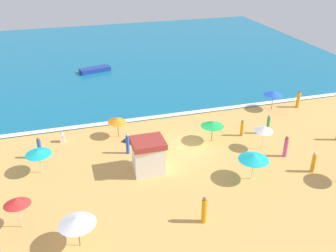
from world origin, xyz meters
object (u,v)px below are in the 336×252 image
(beachgoer_7, at_px, (314,163))
(beach_umbrella_8, at_px, (17,202))
(beachgoer_5, at_px, (40,148))
(beachgoer_6, at_px, (268,125))
(beach_umbrella_6, at_px, (212,124))
(beachgoer_2, at_px, (128,144))
(beach_umbrella_0, at_px, (38,152))
(beach_umbrella_2, at_px, (254,157))
(lifeguard_cabana, at_px, (148,155))
(beachgoer_4, at_px, (204,210))
(beachgoer_3, at_px, (298,99))
(small_boat_0, at_px, (95,70))
(beach_umbrella_1, at_px, (274,93))
(beachgoer_1, at_px, (286,147))
(beach_umbrella_7, at_px, (264,129))
(beach_umbrella_4, at_px, (77,221))
(beachgoer_8, at_px, (62,138))
(beachgoer_9, at_px, (242,128))
(beach_umbrella_3, at_px, (117,120))

(beachgoer_7, bearing_deg, beach_umbrella_8, -179.52)
(beachgoer_5, xyz_separation_m, beachgoer_6, (19.66, -1.40, -0.00))
(beach_umbrella_6, xyz_separation_m, beachgoer_5, (-14.29, 1.26, -0.75))
(beach_umbrella_8, height_order, beachgoer_2, beach_umbrella_8)
(beach_umbrella_0, relative_size, beach_umbrella_8, 1.14)
(beach_umbrella_0, distance_m, beach_umbrella_2, 15.80)
(lifeguard_cabana, height_order, beachgoer_4, lifeguard_cabana)
(beach_umbrella_6, distance_m, beachgoer_3, 12.09)
(beachgoer_3, distance_m, small_boat_0, 25.57)
(lifeguard_cabana, bearing_deg, beachgoer_7, -17.04)
(beachgoer_5, distance_m, small_boat_0, 21.10)
(small_boat_0, bearing_deg, beach_umbrella_2, -73.15)
(beach_umbrella_0, distance_m, beach_umbrella_6, 14.27)
(beach_umbrella_1, height_order, beachgoer_1, beach_umbrella_1)
(beach_umbrella_0, bearing_deg, beachgoer_2, 7.76)
(lifeguard_cabana, bearing_deg, beach_umbrella_7, 2.97)
(beach_umbrella_4, distance_m, beach_umbrella_6, 15.27)
(beach_umbrella_1, distance_m, beach_umbrella_8, 26.34)
(beach_umbrella_2, bearing_deg, beach_umbrella_4, -165.75)
(beach_umbrella_2, distance_m, beachgoer_8, 16.40)
(beach_umbrella_4, relative_size, beach_umbrella_6, 1.43)
(beachgoer_2, bearing_deg, beach_umbrella_4, -116.39)
(beachgoer_6, height_order, small_boat_0, beachgoer_6)
(beach_umbrella_7, xyz_separation_m, beachgoer_4, (-7.97, -7.07, -0.98))
(lifeguard_cabana, distance_m, beachgoer_4, 6.85)
(lifeguard_cabana, bearing_deg, beachgoer_5, 151.89)
(beachgoer_5, xyz_separation_m, beachgoer_8, (1.77, 2.26, -0.50))
(beach_umbrella_1, height_order, beachgoer_8, beach_umbrella_1)
(beachgoer_2, bearing_deg, small_boat_0, 90.61)
(beach_umbrella_1, distance_m, beach_umbrella_6, 9.57)
(beachgoer_2, distance_m, beachgoer_6, 12.79)
(beachgoer_2, xyz_separation_m, beachgoer_7, (12.93, -6.63, -0.09))
(beach_umbrella_1, distance_m, beachgoer_4, 19.02)
(beachgoer_5, bearing_deg, beach_umbrella_7, -11.75)
(beach_umbrella_6, height_order, beachgoer_9, beach_umbrella_6)
(lifeguard_cabana, height_order, beach_umbrella_0, lifeguard_cabana)
(beachgoer_4, bearing_deg, beachgoer_7, 16.28)
(beach_umbrella_1, bearing_deg, small_boat_0, 133.71)
(beach_umbrella_2, height_order, beach_umbrella_6, beach_umbrella_2)
(beachgoer_3, bearing_deg, beachgoer_8, -178.51)
(beach_umbrella_6, relative_size, beachgoer_6, 1.15)
(beachgoer_2, xyz_separation_m, beachgoer_3, (18.74, 4.12, -0.03))
(beach_umbrella_8, bearing_deg, beachgoer_7, 0.48)
(beachgoer_2, bearing_deg, beach_umbrella_7, -12.70)
(beachgoer_4, relative_size, beachgoer_8, 2.05)
(beachgoer_5, bearing_deg, small_boat_0, 71.63)
(beach_umbrella_1, xyz_separation_m, beach_umbrella_3, (-16.17, -1.38, -0.12))
(beachgoer_6, bearing_deg, beach_umbrella_8, -162.24)
(beach_umbrella_0, xyz_separation_m, beachgoer_6, (19.62, 0.77, -0.88))
(beachgoer_1, height_order, small_boat_0, beachgoer_1)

